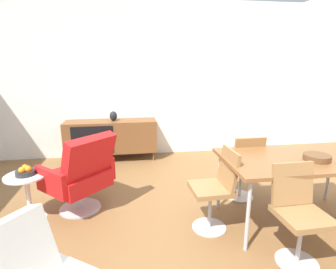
{
  "coord_description": "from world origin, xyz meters",
  "views": [
    {
      "loc": [
        -0.16,
        -2.45,
        1.67
      ],
      "look_at": [
        0.32,
        0.7,
        0.85
      ],
      "focal_mm": 28.7,
      "sensor_mm": 36.0,
      "label": 1
    }
  ],
  "objects_px": {
    "dining_chair_near_window": "(216,186)",
    "lounge_chair_red": "(81,174)",
    "dining_chair_front_left": "(298,211)",
    "dining_chair_back_left": "(244,164)",
    "side_table_round": "(28,192)",
    "sideboard": "(111,136)",
    "vase_cobalt": "(113,116)",
    "dining_table": "(299,161)",
    "fruit_bowl": "(25,172)",
    "wooden_bowl_on_table": "(317,157)"
  },
  "relations": [
    {
      "from": "dining_chair_back_left",
      "to": "fruit_bowl",
      "type": "distance_m",
      "value": 2.53
    },
    {
      "from": "fruit_bowl",
      "to": "sideboard",
      "type": "bearing_deg",
      "value": 66.45
    },
    {
      "from": "sideboard",
      "to": "dining_table",
      "type": "distance_m",
      "value": 3.13
    },
    {
      "from": "sideboard",
      "to": "vase_cobalt",
      "type": "bearing_deg",
      "value": 1.85
    },
    {
      "from": "sideboard",
      "to": "dining_table",
      "type": "height_order",
      "value": "dining_table"
    },
    {
      "from": "dining_chair_back_left",
      "to": "side_table_round",
      "type": "distance_m",
      "value": 2.53
    },
    {
      "from": "dining_table",
      "to": "lounge_chair_red",
      "type": "distance_m",
      "value": 2.4
    },
    {
      "from": "side_table_round",
      "to": "dining_chair_back_left",
      "type": "bearing_deg",
      "value": 1.73
    },
    {
      "from": "side_table_round",
      "to": "dining_table",
      "type": "bearing_deg",
      "value": -9.52
    },
    {
      "from": "vase_cobalt",
      "to": "dining_chair_front_left",
      "type": "height_order",
      "value": "vase_cobalt"
    },
    {
      "from": "vase_cobalt",
      "to": "side_table_round",
      "type": "height_order",
      "value": "vase_cobalt"
    },
    {
      "from": "sideboard",
      "to": "wooden_bowl_on_table",
      "type": "bearing_deg",
      "value": -48.29
    },
    {
      "from": "sideboard",
      "to": "vase_cobalt",
      "type": "height_order",
      "value": "vase_cobalt"
    },
    {
      "from": "vase_cobalt",
      "to": "side_table_round",
      "type": "relative_size",
      "value": 0.32
    },
    {
      "from": "lounge_chair_red",
      "to": "dining_chair_front_left",
      "type": "bearing_deg",
      "value": -29.79
    },
    {
      "from": "sideboard",
      "to": "dining_chair_back_left",
      "type": "xyz_separation_m",
      "value": [
        1.72,
        -1.77,
        0.03
      ]
    },
    {
      "from": "dining_table",
      "to": "side_table_round",
      "type": "relative_size",
      "value": 3.08
    },
    {
      "from": "dining_table",
      "to": "fruit_bowl",
      "type": "bearing_deg",
      "value": 170.49
    },
    {
      "from": "sideboard",
      "to": "dining_chair_front_left",
      "type": "bearing_deg",
      "value": -59.29
    },
    {
      "from": "dining_chair_back_left",
      "to": "dining_chair_front_left",
      "type": "bearing_deg",
      "value": -90.13
    },
    {
      "from": "vase_cobalt",
      "to": "fruit_bowl",
      "type": "distance_m",
      "value": 2.06
    },
    {
      "from": "wooden_bowl_on_table",
      "to": "dining_chair_back_left",
      "type": "distance_m",
      "value": 0.87
    },
    {
      "from": "dining_chair_near_window",
      "to": "side_table_round",
      "type": "xyz_separation_m",
      "value": [
        -1.99,
        0.48,
        -0.15
      ]
    },
    {
      "from": "vase_cobalt",
      "to": "fruit_bowl",
      "type": "height_order",
      "value": "vase_cobalt"
    },
    {
      "from": "dining_chair_back_left",
      "to": "dining_chair_front_left",
      "type": "xyz_separation_m",
      "value": [
        -0.0,
        -1.12,
        0.0
      ]
    },
    {
      "from": "vase_cobalt",
      "to": "lounge_chair_red",
      "type": "height_order",
      "value": "lounge_chair_red"
    },
    {
      "from": "dining_chair_near_window",
      "to": "side_table_round",
      "type": "bearing_deg",
      "value": 166.43
    },
    {
      "from": "dining_chair_near_window",
      "to": "fruit_bowl",
      "type": "relative_size",
      "value": 4.28
    },
    {
      "from": "dining_table",
      "to": "lounge_chair_red",
      "type": "xyz_separation_m",
      "value": [
        -2.32,
        0.57,
        -0.23
      ]
    },
    {
      "from": "dining_table",
      "to": "dining_chair_near_window",
      "type": "xyz_separation_m",
      "value": [
        -0.89,
        0.0,
        -0.23
      ]
    },
    {
      "from": "vase_cobalt",
      "to": "dining_chair_near_window",
      "type": "height_order",
      "value": "vase_cobalt"
    },
    {
      "from": "dining_table",
      "to": "wooden_bowl_on_table",
      "type": "distance_m",
      "value": 0.17
    },
    {
      "from": "lounge_chair_red",
      "to": "wooden_bowl_on_table",
      "type": "bearing_deg",
      "value": -15.64
    },
    {
      "from": "vase_cobalt",
      "to": "lounge_chair_red",
      "type": "relative_size",
      "value": 0.18
    },
    {
      "from": "side_table_round",
      "to": "fruit_bowl",
      "type": "distance_m",
      "value": 0.24
    },
    {
      "from": "vase_cobalt",
      "to": "dining_table",
      "type": "height_order",
      "value": "vase_cobalt"
    },
    {
      "from": "sideboard",
      "to": "lounge_chair_red",
      "type": "xyz_separation_m",
      "value": [
        -0.25,
        -1.77,
        0.03
      ]
    },
    {
      "from": "dining_table",
      "to": "dining_chair_front_left",
      "type": "xyz_separation_m",
      "value": [
        -0.35,
        -0.56,
        -0.23
      ]
    },
    {
      "from": "dining_chair_near_window",
      "to": "dining_chair_front_left",
      "type": "bearing_deg",
      "value": -46.25
    },
    {
      "from": "dining_chair_near_window",
      "to": "lounge_chair_red",
      "type": "height_order",
      "value": "lounge_chair_red"
    },
    {
      "from": "lounge_chair_red",
      "to": "sideboard",
      "type": "bearing_deg",
      "value": 82.03
    },
    {
      "from": "dining_chair_front_left",
      "to": "lounge_chair_red",
      "type": "distance_m",
      "value": 2.26
    },
    {
      "from": "fruit_bowl",
      "to": "vase_cobalt",
      "type": "bearing_deg",
      "value": 64.97
    },
    {
      "from": "side_table_round",
      "to": "dining_chair_front_left",
      "type": "bearing_deg",
      "value": -22.41
    },
    {
      "from": "fruit_bowl",
      "to": "dining_table",
      "type": "bearing_deg",
      "value": -9.51
    },
    {
      "from": "side_table_round",
      "to": "wooden_bowl_on_table",
      "type": "bearing_deg",
      "value": -11.28
    },
    {
      "from": "dining_chair_near_window",
      "to": "lounge_chair_red",
      "type": "relative_size",
      "value": 0.9
    },
    {
      "from": "sideboard",
      "to": "side_table_round",
      "type": "relative_size",
      "value": 3.08
    },
    {
      "from": "dining_chair_near_window",
      "to": "dining_chair_front_left",
      "type": "height_order",
      "value": "same"
    },
    {
      "from": "dining_table",
      "to": "fruit_bowl",
      "type": "xyz_separation_m",
      "value": [
        -2.88,
        0.48,
        -0.14
      ]
    }
  ]
}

